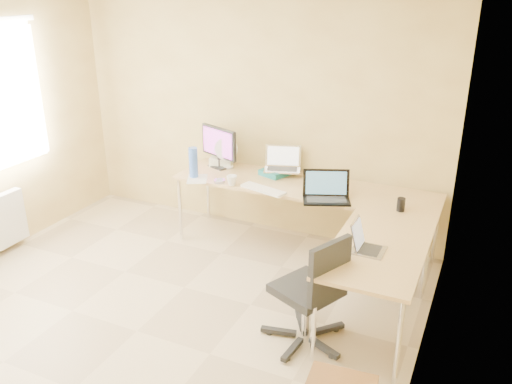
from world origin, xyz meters
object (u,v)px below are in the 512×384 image
at_px(laptop_black, 327,187).
at_px(monitor, 219,147).
at_px(desk_fan, 228,154).
at_px(keyboard, 263,189).
at_px(office_chair, 307,284).
at_px(desk_return, 375,288).
at_px(desk_main, 302,218).
at_px(mug, 232,180).
at_px(water_bottle, 193,163).
at_px(laptop_center, 282,159).
at_px(laptop_return, 369,240).

bearing_deg(laptop_black, monitor, 140.40).
height_order(laptop_black, desk_fan, desk_fan).
distance_m(keyboard, office_chair, 1.39).
relative_size(desk_return, laptop_black, 3.03).
relative_size(desk_main, mug, 24.97).
height_order(desk_return, keyboard, keyboard).
xyz_separation_m(monitor, water_bottle, (-0.09, -0.39, -0.07)).
xyz_separation_m(desk_fan, office_chair, (1.46, -1.53, -0.39)).
bearing_deg(mug, monitor, 130.83).
bearing_deg(desk_fan, desk_main, -21.56).
xyz_separation_m(laptop_black, keyboard, (-0.64, -0.01, -0.12)).
bearing_deg(desk_main, office_chair, -68.77).
distance_m(monitor, desk_fan, 0.12).
distance_m(desk_return, laptop_center, 1.82).
bearing_deg(water_bottle, laptop_center, 28.59).
bearing_deg(desk_return, mug, 156.60).
bearing_deg(water_bottle, laptop_return, -22.39).
xyz_separation_m(water_bottle, office_chair, (1.64, -1.12, -0.39)).
relative_size(laptop_center, keyboard, 0.78).
height_order(mug, laptop_return, laptop_return).
height_order(mug, office_chair, office_chair).
distance_m(desk_return, laptop_black, 1.08).
bearing_deg(desk_main, water_bottle, -166.78).
height_order(desk_return, laptop_black, laptop_black).
height_order(keyboard, water_bottle, water_bottle).
relative_size(monitor, office_chair, 0.55).
distance_m(monitor, office_chair, 2.22).
relative_size(laptop_center, mug, 3.50).
bearing_deg(laptop_center, keyboard, -107.87).
xyz_separation_m(desk_fan, laptop_return, (1.84, -1.25, -0.06)).
height_order(laptop_center, desk_fan, desk_fan).
height_order(desk_main, keyboard, keyboard).
relative_size(monitor, laptop_black, 1.22).
distance_m(desk_return, office_chair, 0.60).
bearing_deg(keyboard, desk_return, -13.49).
distance_m(desk_main, laptop_black, 0.66).
bearing_deg(desk_main, laptop_return, -50.04).
bearing_deg(desk_fan, monitor, 179.42).
bearing_deg(mug, desk_fan, 121.29).
bearing_deg(desk_fan, keyboard, -48.38).
distance_m(desk_main, water_bottle, 1.25).
xyz_separation_m(mug, laptop_return, (1.57, -0.80, 0.05)).
height_order(desk_main, mug, mug).
bearing_deg(desk_main, desk_return, -45.73).
distance_m(water_bottle, desk_fan, 0.45).
height_order(laptop_black, office_chair, laptop_black).
xyz_separation_m(laptop_black, water_bottle, (-1.44, 0.03, 0.02)).
bearing_deg(monitor, laptop_return, -10.02).
bearing_deg(laptop_return, desk_return, -30.42).
bearing_deg(monitor, office_chair, -21.84).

